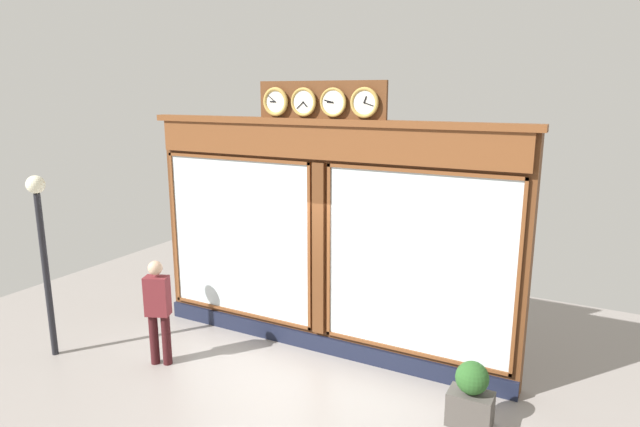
{
  "coord_description": "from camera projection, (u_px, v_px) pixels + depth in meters",
  "views": [
    {
      "loc": [
        -3.84,
        7.21,
        4.18
      ],
      "look_at": [
        0.0,
        0.0,
        2.33
      ],
      "focal_mm": 30.19,
      "sensor_mm": 36.0,
      "label": 1
    }
  ],
  "objects": [
    {
      "name": "street_lamp",
      "position": [
        42.0,
        236.0,
        8.35
      ],
      "size": [
        0.28,
        0.28,
        2.95
      ],
      "color": "black",
      "rests_on": "ground_plane"
    },
    {
      "name": "shop_facade",
      "position": [
        324.0,
        237.0,
        8.58
      ],
      "size": [
        6.37,
        0.42,
        4.35
      ],
      "color": "#5B3319",
      "rests_on": "ground_plane"
    },
    {
      "name": "planter_box",
      "position": [
        470.0,
        409.0,
        6.87
      ],
      "size": [
        0.56,
        0.36,
        0.45
      ],
      "primitive_type": "cube",
      "color": "#4C4742",
      "rests_on": "ground_plane"
    },
    {
      "name": "pedestrian",
      "position": [
        158.0,
        308.0,
        8.28
      ],
      "size": [
        0.42,
        0.34,
        1.69
      ],
      "color": "#3A1316",
      "rests_on": "ground_plane"
    },
    {
      "name": "planter_shrub",
      "position": [
        472.0,
        378.0,
        6.78
      ],
      "size": [
        0.42,
        0.42,
        0.42
      ],
      "primitive_type": "sphere",
      "color": "#285623",
      "rests_on": "planter_box"
    }
  ]
}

